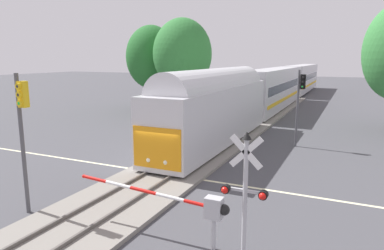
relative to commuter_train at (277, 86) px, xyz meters
The scene contains 11 objects.
ground_plane 28.89m from the commuter_train, 90.01° to the right, with size 220.00×220.00×0.00m, color #47474C.
road_centre_stripe 28.88m from the commuter_train, 90.01° to the right, with size 44.00×0.20×0.01m.
railway_track 28.88m from the commuter_train, 90.01° to the right, with size 4.40×80.00×0.32m.
commuter_train is the anchor object (origin of this frame).
crossing_gate_near 35.06m from the commuter_train, 82.78° to the right, with size 5.94×0.40×1.81m.
crossing_signal_mast 35.97m from the commuter_train, 79.98° to the right, with size 1.36×0.44×4.18m.
crossing_gate_far 23.25m from the commuter_train, 101.38° to the right, with size 5.17×0.40×1.80m.
traffic_signal_median 35.42m from the commuter_train, 94.34° to the right, with size 0.53×0.38×5.63m.
traffic_signal_far_side 20.32m from the commuter_train, 74.31° to the right, with size 0.53×0.38×5.39m.
oak_behind_train 13.49m from the commuter_train, 130.38° to the right, with size 6.39×6.39×10.43m.
pine_left_background 16.00m from the commuter_train, 149.72° to the right, with size 6.05×6.05×10.02m.
Camera 1 is at (8.88, -15.92, 6.19)m, focal length 32.93 mm.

